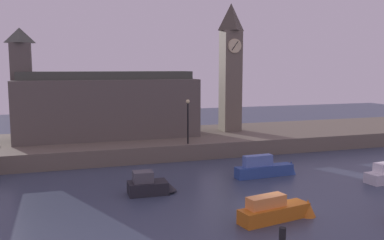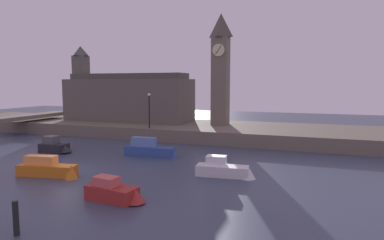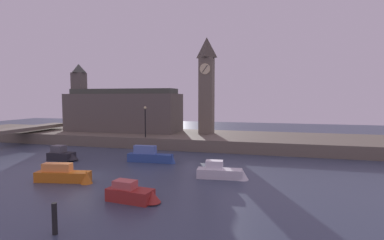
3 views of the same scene
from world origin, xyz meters
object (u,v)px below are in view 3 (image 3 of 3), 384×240
at_px(streetlamp, 145,118).
at_px(boat_patrol_orange, 66,175).
at_px(parliament_hall, 121,110).
at_px(boat_tour_blue, 152,156).
at_px(boat_barge_dark, 63,155).
at_px(clock_tower, 207,84).
at_px(mooring_post_right, 55,219).
at_px(boat_ferry_white, 223,172).
at_px(boat_dinghy_red, 134,194).

bearing_deg(streetlamp, boat_patrol_orange, -89.03).
xyz_separation_m(parliament_hall, boat_tour_blue, (11.09, -14.00, -4.15)).
bearing_deg(boat_patrol_orange, boat_barge_dark, 129.71).
distance_m(clock_tower, boat_tour_blue, 16.31).
relative_size(mooring_post_right, boat_barge_dark, 0.48).
xyz_separation_m(streetlamp, mooring_post_right, (5.95, -24.42, -3.25)).
bearing_deg(mooring_post_right, streetlamp, 103.69).
bearing_deg(streetlamp, parliament_hall, 137.50).
relative_size(boat_ferry_white, boat_dinghy_red, 1.18).
height_order(clock_tower, mooring_post_right, clock_tower).
relative_size(mooring_post_right, boat_dinghy_red, 0.42).
distance_m(clock_tower, streetlamp, 10.43).
bearing_deg(boat_ferry_white, streetlamp, 136.09).
xyz_separation_m(parliament_hall, boat_dinghy_red, (14.60, -25.44, -4.26)).
bearing_deg(boat_tour_blue, boat_dinghy_red, -72.98).
bearing_deg(boat_tour_blue, boat_ferry_white, -27.51).
bearing_deg(streetlamp, boat_tour_blue, -61.52).
bearing_deg(boat_dinghy_red, boat_patrol_orange, 159.20).
xyz_separation_m(clock_tower, parliament_hall, (-13.87, 0.10, -3.93)).
relative_size(clock_tower, mooring_post_right, 8.69).
xyz_separation_m(mooring_post_right, boat_ferry_white, (6.45, 12.49, -0.29)).
xyz_separation_m(clock_tower, boat_tour_blue, (-2.78, -13.90, -8.08)).
distance_m(clock_tower, boat_patrol_orange, 24.88).
bearing_deg(boat_ferry_white, boat_patrol_orange, -160.27).
height_order(parliament_hall, boat_tour_blue, parliament_hall).
distance_m(mooring_post_right, boat_barge_dark, 19.02).
height_order(mooring_post_right, boat_dinghy_red, mooring_post_right).
xyz_separation_m(clock_tower, mooring_post_right, (-0.97, -30.69, -7.91)).
bearing_deg(clock_tower, boat_ferry_white, -73.24).
height_order(clock_tower, boat_ferry_white, clock_tower).
height_order(clock_tower, boat_barge_dark, clock_tower).
xyz_separation_m(parliament_hall, mooring_post_right, (12.90, -30.79, -3.98)).
xyz_separation_m(parliament_hall, boat_patrol_orange, (7.23, -22.65, -4.23)).
xyz_separation_m(streetlamp, boat_dinghy_red, (7.64, -19.07, -3.53)).
bearing_deg(boat_patrol_orange, boat_dinghy_red, -20.80).
relative_size(boat_barge_dark, boat_ferry_white, 0.76).
xyz_separation_m(boat_barge_dark, boat_tour_blue, (9.68, 1.64, 0.05)).
xyz_separation_m(boat_patrol_orange, boat_dinghy_red, (7.36, -2.80, -0.03)).
height_order(clock_tower, boat_patrol_orange, clock_tower).
xyz_separation_m(boat_ferry_white, boat_dinghy_red, (-4.75, -7.14, 0.01)).
height_order(boat_tour_blue, boat_patrol_orange, boat_tour_blue).
relative_size(boat_tour_blue, boat_patrol_orange, 1.06).
bearing_deg(mooring_post_right, parliament_hall, 112.74).
xyz_separation_m(clock_tower, streetlamp, (-6.91, -6.27, -4.66)).
xyz_separation_m(streetlamp, boat_tour_blue, (4.14, -7.63, -3.42)).
height_order(mooring_post_right, boat_ferry_white, mooring_post_right).
height_order(boat_patrol_orange, boat_dinghy_red, boat_patrol_orange).
distance_m(mooring_post_right, boat_dinghy_red, 5.61).
distance_m(streetlamp, boat_barge_dark, 11.34).
distance_m(boat_patrol_orange, boat_dinghy_red, 7.88).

